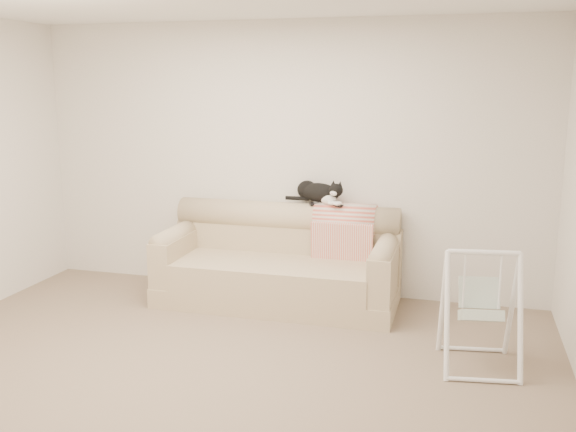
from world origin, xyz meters
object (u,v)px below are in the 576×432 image
object	(u,v)px
remote_a	(319,203)
baby_swing	(480,309)
sofa	(279,265)
tuxedo_cat	(319,192)
remote_b	(335,205)

from	to	relation	value
remote_a	baby_swing	xyz separation A→B (m)	(1.46, -1.23, -0.47)
sofa	baby_swing	distance (m)	2.04
tuxedo_cat	baby_swing	size ratio (longest dim) A/B	0.68
sofa	tuxedo_cat	size ratio (longest dim) A/B	3.69
remote_a	tuxedo_cat	bearing A→B (deg)	110.52
remote_b	baby_swing	distance (m)	1.83
remote_b	tuxedo_cat	distance (m)	0.20
remote_a	tuxedo_cat	size ratio (longest dim) A/B	0.30
tuxedo_cat	baby_swing	world-z (taller)	tuxedo_cat
remote_a	remote_b	xyz separation A→B (m)	(0.16, -0.03, -0.00)
remote_b	tuxedo_cat	size ratio (longest dim) A/B	0.29
baby_swing	tuxedo_cat	bearing A→B (deg)	139.54
sofa	remote_b	distance (m)	0.76
tuxedo_cat	remote_b	bearing A→B (deg)	-18.82
remote_a	baby_swing	world-z (taller)	remote_a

